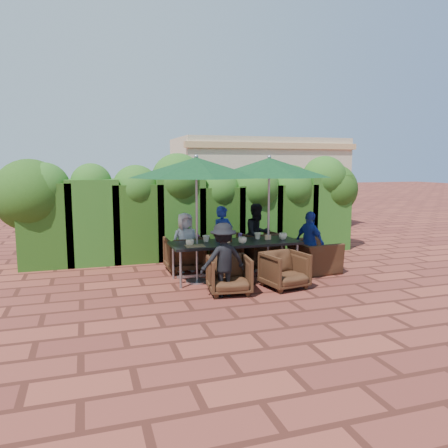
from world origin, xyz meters
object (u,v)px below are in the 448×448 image
object	(u,v)px
umbrella_right	(269,168)
chair_near_left	(229,273)
dining_table	(235,245)
chair_far_left	(184,252)
chair_near_right	(285,268)
umbrella_left	(196,168)
chair_far_right	(260,247)
chair_end_right	(314,251)
chair_far_mid	(225,251)

from	to	relation	value
umbrella_right	chair_near_left	size ratio (longest dim) A/B	3.36
dining_table	chair_far_left	bearing A→B (deg)	130.90
dining_table	chair_near_right	world-z (taller)	dining_table
umbrella_left	chair_near_right	size ratio (longest dim) A/B	3.43
umbrella_right	chair_far_right	size ratio (longest dim) A/B	3.00
umbrella_right	chair_far_left	world-z (taller)	umbrella_right
umbrella_left	chair_far_left	xyz separation A→B (m)	(-0.04, 0.98, -1.81)
umbrella_right	chair_near_left	bearing A→B (deg)	-140.70
dining_table	chair_near_left	bearing A→B (deg)	-115.47
dining_table	umbrella_right	xyz separation A→B (m)	(0.72, 0.02, 1.54)
chair_far_left	umbrella_left	bearing A→B (deg)	92.10
dining_table	chair_far_left	world-z (taller)	chair_far_left
umbrella_right	chair_near_right	xyz separation A→B (m)	(-0.07, -0.93, -1.84)
umbrella_left	chair_near_left	size ratio (longest dim) A/B	3.44
chair_far_left	chair_far_right	world-z (taller)	chair_far_right
chair_near_right	umbrella_right	bearing A→B (deg)	75.73
dining_table	umbrella_right	bearing A→B (deg)	1.65
chair_far_right	chair_near_right	bearing A→B (deg)	71.00
chair_end_right	chair_far_mid	bearing A→B (deg)	58.15
dining_table	chair_far_right	world-z (taller)	chair_far_right
chair_far_left	chair_end_right	xyz separation A→B (m)	(2.62, -0.90, 0.03)
chair_near_left	chair_far_left	bearing A→B (deg)	108.44
umbrella_left	umbrella_right	world-z (taller)	same
chair_far_right	chair_near_left	world-z (taller)	chair_far_right
chair_near_right	chair_end_right	size ratio (longest dim) A/B	0.74
chair_near_right	chair_end_right	xyz separation A→B (m)	(1.14, 0.97, 0.07)
umbrella_left	umbrella_right	size ratio (longest dim) A/B	1.02
dining_table	chair_near_right	size ratio (longest dim) A/B	3.47
chair_far_left	chair_far_mid	distance (m)	0.92
chair_near_right	chair_far_mid	bearing A→B (deg)	96.43
umbrella_right	chair_far_mid	xyz separation A→B (m)	(-0.63, 0.95, -1.83)
umbrella_right	chair_far_right	world-z (taller)	umbrella_right
chair_near_left	chair_far_mid	bearing A→B (deg)	81.21
chair_far_mid	chair_far_right	size ratio (longest dim) A/B	0.91
chair_near_right	dining_table	bearing A→B (deg)	115.41
chair_near_right	chair_end_right	distance (m)	1.50
umbrella_right	chair_far_mid	bearing A→B (deg)	123.45
chair_near_left	chair_near_right	xyz separation A→B (m)	(1.09, 0.02, 0.00)
chair_end_right	dining_table	bearing A→B (deg)	88.25
dining_table	umbrella_left	size ratio (longest dim) A/B	1.01
chair_far_mid	chair_near_right	xyz separation A→B (m)	(0.56, -1.88, -0.01)
umbrella_right	chair_near_right	world-z (taller)	umbrella_right
chair_far_mid	chair_near_left	bearing A→B (deg)	83.45
chair_far_right	chair_near_right	xyz separation A→B (m)	(-0.28, -1.87, -0.04)
chair_far_mid	chair_end_right	bearing A→B (deg)	160.95
umbrella_right	chair_end_right	size ratio (longest dim) A/B	2.49
dining_table	chair_far_mid	world-z (taller)	chair_far_mid
umbrella_left	chair_far_mid	bearing A→B (deg)	48.38
chair_near_left	chair_near_right	bearing A→B (deg)	7.82
chair_near_left	chair_far_right	bearing A→B (deg)	60.84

